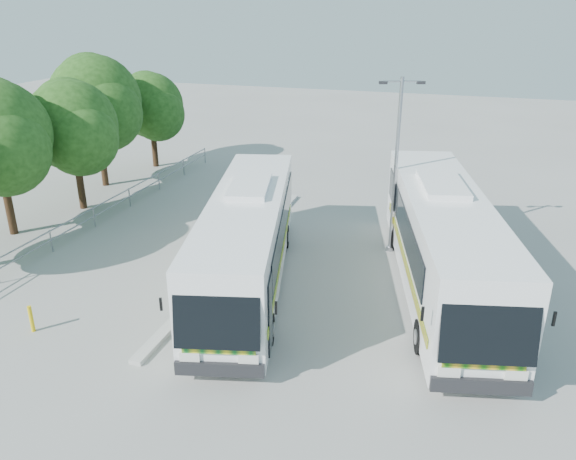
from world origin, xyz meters
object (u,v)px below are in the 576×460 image
(tree_far_c, at_px, (73,126))
(bollard, at_px, (31,319))
(coach_main, at_px, (247,238))
(lamppost, at_px, (396,160))
(tree_far_d, at_px, (97,101))
(tree_far_e, at_px, (152,106))
(coach_adjacent, at_px, (443,240))

(tree_far_c, bearing_deg, bollard, -61.43)
(coach_main, relative_size, lamppost, 1.74)
(tree_far_c, bearing_deg, tree_far_d, 107.83)
(coach_main, bearing_deg, tree_far_c, 140.54)
(bollard, bearing_deg, tree_far_e, 108.39)
(tree_far_c, relative_size, tree_far_e, 1.10)
(lamppost, bearing_deg, tree_far_d, 148.01)
(tree_far_d, bearing_deg, coach_main, -36.15)
(coach_main, relative_size, coach_adjacent, 0.95)
(tree_far_e, distance_m, coach_adjacent, 21.98)
(tree_far_e, bearing_deg, coach_main, -49.24)
(tree_far_c, relative_size, tree_far_d, 0.88)
(coach_main, distance_m, bollard, 7.63)
(tree_far_c, distance_m, bollard, 12.51)
(bollard, bearing_deg, coach_main, 43.55)
(coach_adjacent, relative_size, bollard, 14.54)
(bollard, bearing_deg, coach_adjacent, 29.31)
(tree_far_c, bearing_deg, coach_adjacent, -11.29)
(coach_adjacent, bearing_deg, lamppost, 112.84)
(tree_far_e, distance_m, lamppost, 18.50)
(tree_far_c, height_order, bollard, tree_far_c)
(tree_far_e, xyz_separation_m, bollard, (6.20, -18.66, -3.43))
(lamppost, xyz_separation_m, bollard, (-10.07, -9.88, -3.54))
(tree_far_e, relative_size, bollard, 6.47)
(tree_far_c, distance_m, coach_main, 12.55)
(tree_far_e, bearing_deg, coach_adjacent, -32.56)
(tree_far_d, bearing_deg, coach_adjacent, -20.83)
(coach_main, bearing_deg, tree_far_d, 129.85)
(coach_adjacent, bearing_deg, bollard, -163.90)
(coach_main, bearing_deg, bollard, -150.44)
(tree_far_d, xyz_separation_m, bollard, (6.89, -14.16, -4.36))
(tree_far_d, distance_m, lamppost, 17.51)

